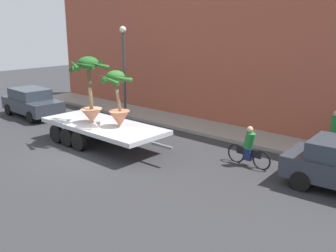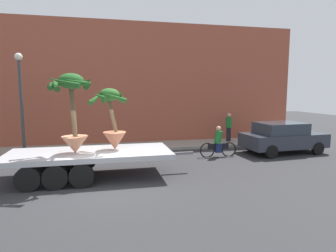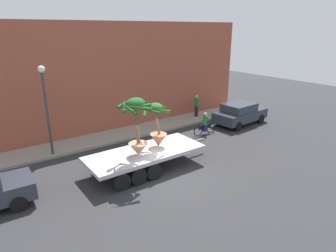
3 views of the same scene
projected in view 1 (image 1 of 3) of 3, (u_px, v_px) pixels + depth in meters
The scene contains 10 objects.
ground_plane at pixel (92, 154), 15.38m from camera, with size 60.00×60.00×0.00m, color #2D2D30.
sidewalk at pixel (186, 123), 19.75m from camera, with size 24.00×2.20×0.15m, color gray.
building_facade at pixel (207, 53), 20.05m from camera, with size 24.00×1.20×7.20m, color #9E4C38.
flatbed_trailer at pixel (99, 127), 16.37m from camera, with size 6.89×2.45×0.98m.
potted_palm_rear at pixel (90, 86), 15.94m from camera, with size 1.58×1.72×2.82m.
potted_palm_middle at pixel (118, 99), 15.43m from camera, with size 1.44×1.45×2.31m.
cyclist at pixel (249, 148), 13.92m from camera, with size 1.84×0.36×1.54m.
trailing_car at pixel (32, 102), 21.33m from camera, with size 4.18×1.99×1.58m.
pedestrian_near_gate at pixel (335, 131), 14.81m from camera, with size 0.36×0.36×1.71m.
street_lamp at pixel (124, 59), 20.81m from camera, with size 0.36×0.36×4.83m.
Camera 1 is at (12.00, -8.79, 5.10)m, focal length 40.49 mm.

